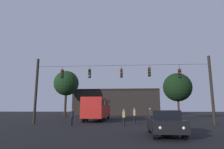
# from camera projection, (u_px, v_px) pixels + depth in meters

# --- Properties ---
(ground_plane) EXTENTS (168.00, 168.00, 0.00)m
(ground_plane) POSITION_uv_depth(u_px,v_px,m) (123.00, 120.00, 27.95)
(ground_plane) COLOR black
(ground_plane) RESTS_ON ground
(overhead_signal_span) EXTENTS (19.09, 0.44, 7.19)m
(overhead_signal_span) POSITION_uv_depth(u_px,v_px,m) (121.00, 85.00, 20.67)
(overhead_signal_span) COLOR black
(overhead_signal_span) RESTS_ON ground
(city_bus) EXTENTS (2.62, 11.02, 3.00)m
(city_bus) POSITION_uv_depth(u_px,v_px,m) (98.00, 107.00, 27.44)
(city_bus) COLOR #B21E19
(city_bus) RESTS_ON ground
(car_near_right) EXTENTS (1.92, 4.38, 1.52)m
(car_near_right) POSITION_uv_depth(u_px,v_px,m) (165.00, 122.00, 11.81)
(car_near_right) COLOR black
(car_near_right) RESTS_ON ground
(pedestrian_crossing_left) EXTENTS (0.29, 0.39, 1.71)m
(pedestrian_crossing_left) POSITION_uv_depth(u_px,v_px,m) (150.00, 115.00, 21.19)
(pedestrian_crossing_left) COLOR black
(pedestrian_crossing_left) RESTS_ON ground
(pedestrian_crossing_center) EXTENTS (0.31, 0.40, 1.71)m
(pedestrian_crossing_center) POSITION_uv_depth(u_px,v_px,m) (135.00, 114.00, 22.04)
(pedestrian_crossing_center) COLOR black
(pedestrian_crossing_center) RESTS_ON ground
(pedestrian_crossing_right) EXTENTS (0.31, 0.40, 1.58)m
(pedestrian_crossing_right) POSITION_uv_depth(u_px,v_px,m) (124.00, 116.00, 18.62)
(pedestrian_crossing_right) COLOR black
(pedestrian_crossing_right) RESTS_ON ground
(pedestrian_near_bus) EXTENTS (0.25, 0.37, 1.58)m
(pedestrian_near_bus) POSITION_uv_depth(u_px,v_px,m) (72.00, 117.00, 18.02)
(pedestrian_near_bus) COLOR black
(pedestrian_near_bus) RESTS_ON ground
(corner_building) EXTENTS (21.52, 11.32, 6.52)m
(corner_building) POSITION_uv_depth(u_px,v_px,m) (116.00, 103.00, 52.34)
(corner_building) COLOR black
(corner_building) RESTS_ON ground
(tree_left_silhouette) EXTENTS (5.63, 5.63, 10.19)m
(tree_left_silhouette) POSITION_uv_depth(u_px,v_px,m) (66.00, 83.00, 43.79)
(tree_left_silhouette) COLOR #2D2116
(tree_left_silhouette) RESTS_ON ground
(tree_behind_building) EXTENTS (5.04, 5.04, 7.92)m
(tree_behind_building) POSITION_uv_depth(u_px,v_px,m) (177.00, 87.00, 34.13)
(tree_behind_building) COLOR #2D2116
(tree_behind_building) RESTS_ON ground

